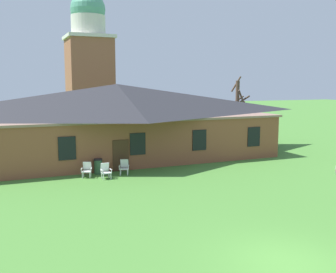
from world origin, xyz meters
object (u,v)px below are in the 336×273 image
lawn_chair_near_door (106,171)px  lawn_chair_left_end (124,167)px  trash_bin (98,166)px  lawn_chair_by_porch (87,169)px

lawn_chair_near_door → lawn_chair_left_end: same height
trash_bin → lawn_chair_near_door: bearing=-84.3°
lawn_chair_by_porch → lawn_chair_left_end: bearing=-3.1°
lawn_chair_by_porch → trash_bin: (0.86, 0.63, -0.00)m
lawn_chair_by_porch → trash_bin: trash_bin is taller
lawn_chair_by_porch → lawn_chair_near_door: bearing=-38.1°
lawn_chair_by_porch → trash_bin: 1.06m
lawn_chair_by_porch → trash_bin: bearing=36.1°
lawn_chair_left_end → trash_bin: size_ratio=0.98×
lawn_chair_by_porch → lawn_chair_left_end: same height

